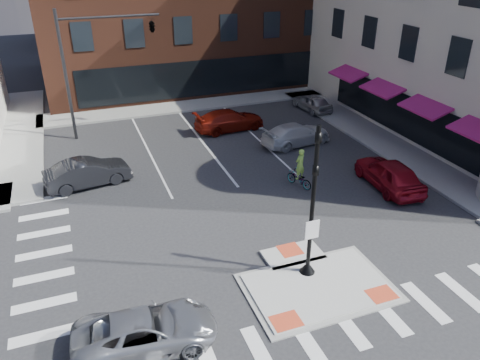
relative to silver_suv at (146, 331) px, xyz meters
name	(u,v)px	position (x,y,z in m)	size (l,w,h in m)	color
ground	(312,280)	(6.43, 1.00, -0.62)	(120.00, 120.00, 0.00)	#28282B
refuge_island	(315,283)	(6.43, 0.74, -0.57)	(5.40, 4.65, 0.13)	gray
sidewalk_e	(388,144)	(17.23, 11.00, -0.55)	(3.00, 24.00, 0.15)	gray
sidewalk_n	(212,102)	(9.43, 23.00, -0.55)	(26.00, 3.00, 0.15)	gray
signal_pole	(311,222)	(6.43, 1.40, 1.73)	(0.60, 0.60, 5.98)	black
mast_arm_signal	(129,36)	(2.96, 19.00, 5.58)	(6.10, 2.24, 8.00)	black
silver_suv	(146,331)	(0.00, 0.00, 0.00)	(2.07, 4.48, 1.25)	#A4A6AB
red_sedan	(389,174)	(13.72, 6.29, 0.15)	(1.83, 4.56, 1.55)	maroon
white_pickup	(296,134)	(11.85, 13.17, 0.04)	(1.86, 4.59, 1.33)	silver
bg_car_dark	(88,173)	(-0.80, 12.00, 0.09)	(1.51, 4.34, 1.43)	#26272B
bg_car_silver	(312,102)	(15.93, 18.63, 0.01)	(1.50, 3.73, 1.27)	#A9ACB0
bg_car_red	(229,120)	(8.77, 17.00, 0.07)	(1.94, 4.77, 1.39)	maroon
cyclist	(299,174)	(9.43, 8.00, 0.08)	(1.12, 1.73, 2.10)	#3F3F44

